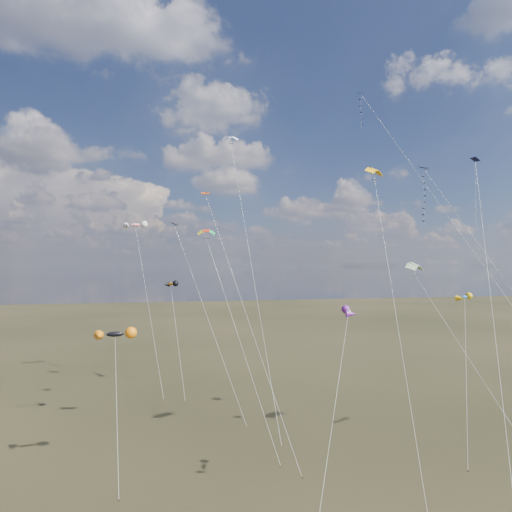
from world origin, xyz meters
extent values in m
plane|color=black|center=(0.00, 0.00, 0.00)|extent=(400.00, 400.00, 0.00)
cube|color=black|center=(18.52, 12.48, 29.12)|extent=(1.41, 1.40, 0.35)
cube|color=#0E1955|center=(14.97, 21.06, 40.65)|extent=(0.86, 0.80, 0.36)
cylinder|color=silver|center=(21.01, 8.40, 20.33)|extent=(12.11, 25.34, 40.67)
cube|color=black|center=(-9.02, 25.57, 23.24)|extent=(1.19, 1.22, 0.43)
cylinder|color=silver|center=(-5.28, 20.62, 11.62)|extent=(7.52, 9.93, 23.26)
cube|color=#332316|center=(-1.54, 15.67, 0.06)|extent=(0.10, 0.10, 0.12)
cube|color=#090C48|center=(19.33, 5.02, 28.43)|extent=(0.71, 0.78, 0.35)
cylinder|color=silver|center=(14.57, -2.60, 14.21)|extent=(9.56, 15.27, 28.44)
cube|color=#C33A00|center=(-6.10, 16.81, 25.95)|extent=(0.94, 0.89, 0.34)
cylinder|color=silver|center=(-2.84, 9.86, 12.97)|extent=(6.55, 13.95, 25.96)
cube|color=#332316|center=(0.42, 2.90, 0.06)|extent=(0.10, 0.10, 0.12)
cylinder|color=silver|center=(7.94, 0.55, 13.82)|extent=(4.18, 15.25, 27.66)
cylinder|color=silver|center=(-0.02, 20.21, 18.25)|extent=(1.32, 21.16, 36.51)
cube|color=#332316|center=(0.63, 9.64, 0.06)|extent=(0.10, 0.10, 0.12)
cylinder|color=silver|center=(17.94, 3.97, 9.01)|extent=(4.33, 12.39, 18.03)
cylinder|color=silver|center=(-3.35, 11.01, 10.88)|extent=(5.30, 11.36, 21.77)
cube|color=#332316|center=(-0.72, 5.34, 0.06)|extent=(0.10, 0.10, 0.12)
ellipsoid|color=black|center=(-15.18, 9.94, 11.58)|extent=(3.23, 1.48, 1.14)
cylinder|color=silver|center=(-14.75, 6.24, 5.79)|extent=(0.88, 7.41, 11.59)
cube|color=#332316|center=(-14.33, 2.55, 0.06)|extent=(0.10, 0.10, 0.12)
ellipsoid|color=orange|center=(-8.86, 37.66, 15.09)|extent=(2.34, 2.70, 1.07)
cylinder|color=silver|center=(-8.14, 32.29, 7.54)|extent=(1.46, 10.76, 15.10)
cube|color=#332316|center=(-7.43, 26.93, 0.06)|extent=(0.10, 0.10, 0.12)
ellipsoid|color=silver|center=(3.25, -0.16, 14.20)|extent=(1.24, 2.42, 0.75)
cylinder|color=silver|center=(0.21, -4.12, 7.10)|extent=(6.11, 7.95, 14.22)
ellipsoid|color=red|center=(-14.40, 45.72, 24.81)|extent=(3.51, 2.20, 1.42)
cylinder|color=silver|center=(-12.27, 37.08, 12.41)|extent=(4.28, 17.30, 24.82)
cube|color=#332316|center=(-10.15, 28.44, 0.06)|extent=(0.10, 0.10, 0.12)
ellipsoid|color=blue|center=(20.37, 8.10, 14.55)|extent=(2.35, 1.80, 0.84)
cylinder|color=silver|center=(17.59, 4.43, 7.28)|extent=(5.61, 7.37, 14.56)
cube|color=#332316|center=(14.80, 0.77, 0.06)|extent=(0.10, 0.10, 0.12)
camera|label=1|loc=(-12.27, -33.78, 17.77)|focal=32.00mm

